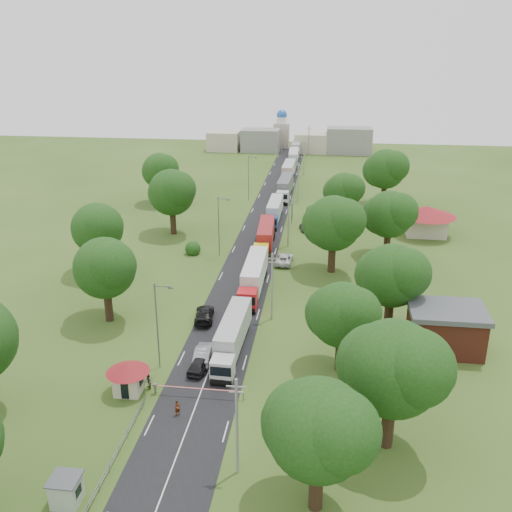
% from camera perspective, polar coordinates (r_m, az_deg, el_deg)
% --- Properties ---
extents(ground, '(260.00, 260.00, 0.00)m').
position_cam_1_polar(ground, '(80.58, -1.82, -3.82)').
color(ground, '#314E1A').
rests_on(ground, ground).
extents(road, '(8.00, 200.00, 0.04)m').
position_cam_1_polar(road, '(98.92, -0.01, 0.97)').
color(road, black).
rests_on(road, ground).
extents(boom_barrier, '(9.22, 0.35, 1.18)m').
position_cam_1_polar(boom_barrier, '(58.97, -7.07, -13.01)').
color(boom_barrier, slate).
rests_on(boom_barrier, ground).
extents(guard_booth, '(4.40, 4.40, 3.45)m').
position_cam_1_polar(guard_booth, '(59.87, -12.66, -11.39)').
color(guard_booth, '#BFB79E').
rests_on(guard_booth, ground).
extents(kiosk, '(2.30, 2.30, 2.41)m').
position_cam_1_polar(kiosk, '(49.41, -18.45, -21.35)').
color(kiosk, '#99A593').
rests_on(kiosk, ground).
extents(guard_rail, '(0.10, 17.00, 1.70)m').
position_cam_1_polar(guard_rail, '(52.91, -13.85, -19.28)').
color(guard_rail, slate).
rests_on(guard_rail, ground).
extents(info_sign, '(0.12, 3.10, 4.10)m').
position_cam_1_polar(info_sign, '(111.76, 3.63, 4.89)').
color(info_sign, slate).
rests_on(info_sign, ground).
extents(pole_0, '(1.60, 0.24, 9.00)m').
position_cam_1_polar(pole_0, '(47.58, -1.93, -16.56)').
color(pole_0, gray).
rests_on(pole_0, ground).
extents(pole_1, '(1.60, 0.24, 9.00)m').
position_cam_1_polar(pole_1, '(71.67, 1.62, -2.96)').
color(pole_1, gray).
rests_on(pole_1, ground).
extents(pole_2, '(1.60, 0.24, 9.00)m').
position_cam_1_polar(pole_2, '(97.87, 3.27, 3.60)').
color(pole_2, gray).
rests_on(pole_2, ground).
extents(pole_3, '(1.60, 0.24, 9.00)m').
position_cam_1_polar(pole_3, '(124.85, 4.23, 7.37)').
color(pole_3, gray).
rests_on(pole_3, ground).
extents(pole_4, '(1.60, 0.24, 9.00)m').
position_cam_1_polar(pole_4, '(152.20, 4.85, 9.78)').
color(pole_4, gray).
rests_on(pole_4, ground).
extents(pole_5, '(1.60, 0.24, 9.00)m').
position_cam_1_polar(pole_5, '(179.75, 5.29, 11.46)').
color(pole_5, gray).
rests_on(pole_5, ground).
extents(lamp_0, '(2.03, 0.22, 10.00)m').
position_cam_1_polar(lamp_0, '(61.76, -9.75, -6.49)').
color(lamp_0, slate).
rests_on(lamp_0, ground).
extents(lamp_1, '(2.03, 0.22, 10.00)m').
position_cam_1_polar(lamp_1, '(93.28, -3.66, 3.28)').
color(lamp_1, slate).
rests_on(lamp_1, ground).
extents(lamp_2, '(2.03, 0.22, 10.00)m').
position_cam_1_polar(lamp_2, '(126.64, -0.69, 8.01)').
color(lamp_2, slate).
rests_on(lamp_2, ground).
extents(tree_0, '(8.80, 8.80, 11.07)m').
position_cam_1_polar(tree_0, '(43.36, 6.27, -16.73)').
color(tree_0, '#382616').
rests_on(tree_0, ground).
extents(tree_1, '(9.60, 9.60, 12.05)m').
position_cam_1_polar(tree_1, '(50.02, 13.54, -10.76)').
color(tree_1, '#382616').
rests_on(tree_1, ground).
extents(tree_2, '(8.00, 8.00, 10.10)m').
position_cam_1_polar(tree_2, '(60.79, 8.62, -5.78)').
color(tree_2, '#382616').
rests_on(tree_2, ground).
extents(tree_3, '(8.80, 8.80, 11.07)m').
position_cam_1_polar(tree_3, '(70.10, 13.44, -1.86)').
color(tree_3, '#382616').
rests_on(tree_3, ground).
extents(tree_4, '(9.60, 9.60, 12.05)m').
position_cam_1_polar(tree_4, '(86.39, 7.75, 3.29)').
color(tree_4, '#382616').
rests_on(tree_4, ground).
extents(tree_5, '(8.80, 8.80, 11.07)m').
position_cam_1_polar(tree_5, '(94.76, 13.19, 4.10)').
color(tree_5, '#382616').
rests_on(tree_5, ground).
extents(tree_6, '(8.00, 8.00, 10.10)m').
position_cam_1_polar(tree_6, '(110.82, 8.77, 6.47)').
color(tree_6, '#382616').
rests_on(tree_6, ground).
extents(tree_7, '(9.60, 9.60, 12.05)m').
position_cam_1_polar(tree_7, '(125.73, 12.83, 8.48)').
color(tree_7, '#382616').
rests_on(tree_7, ground).
extents(tree_10, '(8.80, 8.80, 11.07)m').
position_cam_1_polar(tree_10, '(72.90, -14.86, -1.11)').
color(tree_10, '#382616').
rests_on(tree_10, ground).
extents(tree_11, '(8.80, 8.80, 11.07)m').
position_cam_1_polar(tree_11, '(88.53, -15.56, 2.71)').
color(tree_11, '#382616').
rests_on(tree_11, ground).
extents(tree_12, '(9.60, 9.60, 12.05)m').
position_cam_1_polar(tree_12, '(104.58, -8.43, 6.34)').
color(tree_12, '#382616').
rests_on(tree_12, ground).
extents(tree_13, '(8.80, 8.80, 11.07)m').
position_cam_1_polar(tree_13, '(125.59, -9.56, 8.40)').
color(tree_13, '#382616').
rests_on(tree_13, ground).
extents(house_brick, '(8.60, 6.60, 5.20)m').
position_cam_1_polar(house_brick, '(69.22, 18.42, -6.88)').
color(house_brick, maroon).
rests_on(house_brick, ground).
extents(house_cream, '(10.08, 10.08, 5.80)m').
position_cam_1_polar(house_cream, '(108.12, 16.71, 3.84)').
color(house_cream, '#BFB79E').
rests_on(house_cream, ground).
extents(distant_town, '(52.00, 8.00, 8.00)m').
position_cam_1_polar(distant_town, '(185.10, 3.82, 11.40)').
color(distant_town, gray).
rests_on(distant_town, ground).
extents(church, '(5.00, 5.00, 12.30)m').
position_cam_1_polar(church, '(193.03, 2.57, 12.38)').
color(church, '#BFB79E').
rests_on(church, ground).
extents(truck_0, '(2.69, 14.08, 3.90)m').
position_cam_1_polar(truck_0, '(65.45, -2.40, -7.98)').
color(truck_0, silver).
rests_on(truck_0, ground).
extents(truck_1, '(2.73, 15.14, 4.19)m').
position_cam_1_polar(truck_1, '(80.75, -0.23, -2.03)').
color(truck_1, red).
rests_on(truck_1, ground).
extents(truck_2, '(3.09, 14.46, 4.00)m').
position_cam_1_polar(truck_2, '(97.39, 0.93, 1.96)').
color(truck_2, yellow).
rests_on(truck_2, ground).
extents(truck_3, '(2.40, 13.87, 3.85)m').
position_cam_1_polar(truck_3, '(112.76, 1.86, 4.55)').
color(truck_3, navy).
rests_on(truck_3, ground).
extents(truck_4, '(2.98, 15.23, 4.22)m').
position_cam_1_polar(truck_4, '(130.61, 2.91, 6.89)').
color(truck_4, silver).
rests_on(truck_4, ground).
extents(truck_5, '(2.78, 15.14, 4.19)m').
position_cam_1_polar(truck_5, '(146.81, 3.26, 8.44)').
color(truck_5, maroon).
rests_on(truck_5, ground).
extents(truck_6, '(3.09, 15.05, 4.16)m').
position_cam_1_polar(truck_6, '(164.23, 3.75, 9.74)').
color(truck_6, '#2B7438').
rests_on(truck_6, ground).
extents(truck_7, '(2.57, 14.38, 3.98)m').
position_cam_1_polar(truck_7, '(180.37, 4.06, 10.70)').
color(truck_7, silver).
rests_on(truck_7, ground).
extents(car_lane_front, '(2.25, 4.57, 1.50)m').
position_cam_1_polar(car_lane_front, '(62.92, -5.66, -10.74)').
color(car_lane_front, black).
rests_on(car_lane_front, ground).
extents(car_lane_mid, '(1.97, 5.10, 1.66)m').
position_cam_1_polar(car_lane_mid, '(64.68, -5.24, -9.69)').
color(car_lane_mid, gray).
rests_on(car_lane_mid, ground).
extents(car_lane_rear, '(3.00, 5.85, 1.62)m').
position_cam_1_polar(car_lane_rear, '(73.29, -5.19, -5.83)').
color(car_lane_rear, black).
rests_on(car_lane_rear, ground).
extents(car_verge_near, '(2.64, 5.53, 1.52)m').
position_cam_1_polar(car_verge_near, '(91.22, 2.83, -0.30)').
color(car_verge_near, silver).
rests_on(car_verge_near, ground).
extents(car_verge_far, '(2.55, 4.41, 1.41)m').
position_cam_1_polar(car_verge_far, '(107.57, 4.91, 2.94)').
color(car_verge_far, slate).
rests_on(car_verge_far, ground).
extents(pedestrian_near, '(0.67, 0.66, 1.55)m').
position_cam_1_polar(pedestrian_near, '(56.50, -7.85, -14.89)').
color(pedestrian_near, gray).
rests_on(pedestrian_near, ground).
extents(pedestrian_booth, '(0.95, 1.00, 1.63)m').
position_cam_1_polar(pedestrian_booth, '(60.64, -10.71, -12.29)').
color(pedestrian_booth, gray).
rests_on(pedestrian_booth, ground).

